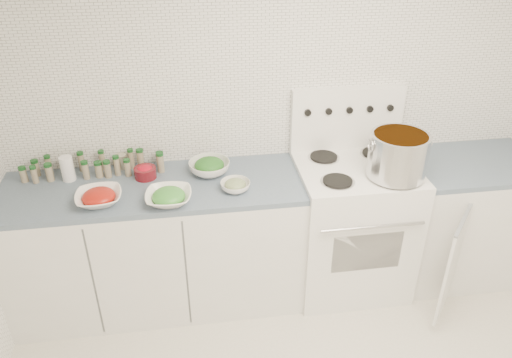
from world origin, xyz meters
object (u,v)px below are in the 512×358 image
Objects in this scene: stock_pot at (398,154)px; stove at (351,222)px; bowl_tomato at (99,197)px; bowl_snowpea at (169,197)px.

stove is at bearing 139.90° from stock_pot.
bowl_tomato is (-1.59, -0.14, 0.44)m from stove.
stove reaches higher than bowl_snowpea.
stock_pot is 1.33× the size of bowl_snowpea.
stove is 4.79× the size of bowl_snowpea.
stock_pot is at bearing -40.10° from stove.
stove is at bearing 9.39° from bowl_snowpea.
stock_pot is (0.19, -0.16, 0.60)m from stove.
bowl_snowpea is (-1.38, -0.04, -0.15)m from stock_pot.
bowl_tomato is at bearing 172.22° from bowl_snowpea.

